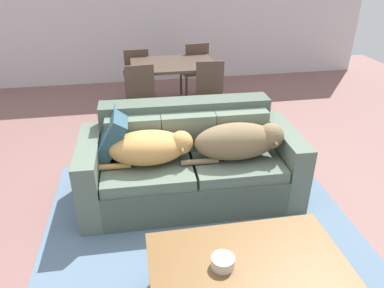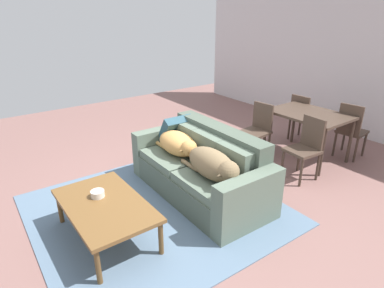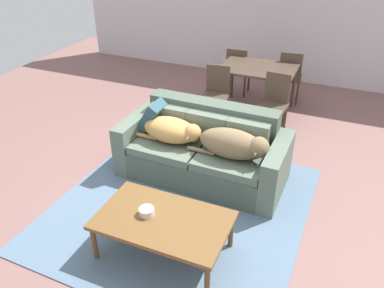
{
  "view_description": "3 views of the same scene",
  "coord_description": "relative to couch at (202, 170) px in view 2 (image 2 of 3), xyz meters",
  "views": [
    {
      "loc": [
        -0.4,
        -2.66,
        2.12
      ],
      "look_at": [
        0.07,
        -0.0,
        0.7
      ],
      "focal_mm": 34.08,
      "sensor_mm": 36.0,
      "label": 1
    },
    {
      "loc": [
        3.06,
        -2.08,
        2.28
      ],
      "look_at": [
        -0.01,
        0.2,
        0.69
      ],
      "focal_mm": 30.67,
      "sensor_mm": 36.0,
      "label": 2
    },
    {
      "loc": [
        1.52,
        -3.47,
        2.83
      ],
      "look_at": [
        0.03,
        0.06,
        0.54
      ],
      "focal_mm": 36.18,
      "sensor_mm": 36.0,
      "label": 3
    }
  ],
  "objects": [
    {
      "name": "ground_plane",
      "position": [
        -0.1,
        -0.29,
        -0.34
      ],
      "size": [
        10.0,
        10.0,
        0.0
      ],
      "primitive_type": "plane",
      "color": "#825B55"
    },
    {
      "name": "back_partition",
      "position": [
        -0.1,
        3.71,
        1.01
      ],
      "size": [
        8.0,
        0.12,
        2.7
      ],
      "primitive_type": "cube",
      "color": "silver",
      "rests_on": "ground"
    },
    {
      "name": "area_rug",
      "position": [
        -0.0,
        -0.71,
        -0.33
      ],
      "size": [
        2.72,
        2.8,
        0.01
      ],
      "primitive_type": "cube",
      "rotation": [
        0.0,
        0.0,
        -0.02
      ],
      "color": "slate",
      "rests_on": "ground"
    },
    {
      "name": "couch",
      "position": [
        0.0,
        0.0,
        0.0
      ],
      "size": [
        2.02,
        0.95,
        0.87
      ],
      "rotation": [
        0.0,
        0.0,
        -0.02
      ],
      "color": "#4A574A",
      "rests_on": "ground"
    },
    {
      "name": "dog_on_left_cushion",
      "position": [
        -0.36,
        -0.12,
        0.27
      ],
      "size": [
        0.86,
        0.4,
        0.3
      ],
      "rotation": [
        0.0,
        0.0,
        -0.02
      ],
      "color": "tan",
      "rests_on": "couch"
    },
    {
      "name": "dog_on_right_cushion",
      "position": [
        0.43,
        -0.18,
        0.29
      ],
      "size": [
        0.94,
        0.38,
        0.34
      ],
      "rotation": [
        0.0,
        0.0,
        -0.02
      ],
      "color": "olive",
      "rests_on": "couch"
    },
    {
      "name": "throw_pillow_by_left_arm",
      "position": [
        -0.71,
        0.07,
        0.32
      ],
      "size": [
        0.34,
        0.45,
        0.45
      ],
      "primitive_type": "cube",
      "rotation": [
        0.0,
        0.54,
        -0.01
      ],
      "color": "#2B4D5B",
      "rests_on": "couch"
    },
    {
      "name": "coffee_table",
      "position": [
        0.13,
        -1.38,
        0.05
      ],
      "size": [
        1.22,
        0.74,
        0.43
      ],
      "color": "brown",
      "rests_on": "ground"
    },
    {
      "name": "bowl_on_coffee_table",
      "position": [
        -0.03,
        -1.39,
        0.12
      ],
      "size": [
        0.14,
        0.14,
        0.07
      ],
      "primitive_type": "cylinder",
      "color": "silver",
      "rests_on": "coffee_table"
    },
    {
      "name": "dining_table",
      "position": [
        0.11,
        2.04,
        0.34
      ],
      "size": [
        1.17,
        0.85,
        0.76
      ],
      "color": "#49382D",
      "rests_on": "ground"
    },
    {
      "name": "dining_chair_near_left",
      "position": [
        -0.36,
        1.41,
        0.16
      ],
      "size": [
        0.44,
        0.44,
        0.89
      ],
      "rotation": [
        0.0,
        0.0,
        0.1
      ],
      "color": "#49382D",
      "rests_on": "ground"
    },
    {
      "name": "dining_chair_near_right",
      "position": [
        0.52,
        1.43,
        0.15
      ],
      "size": [
        0.43,
        0.43,
        0.89
      ],
      "rotation": [
        0.0,
        0.0,
        -0.08
      ],
      "color": "#49382D",
      "rests_on": "ground"
    },
    {
      "name": "dining_chair_far_left",
      "position": [
        -0.38,
        2.58,
        0.14
      ],
      "size": [
        0.42,
        0.42,
        0.86
      ],
      "rotation": [
        0.0,
        0.0,
        3.19
      ],
      "color": "#49382D",
      "rests_on": "ground"
    },
    {
      "name": "dining_chair_far_right",
      "position": [
        0.53,
        2.59,
        0.16
      ],
      "size": [
        0.44,
        0.44,
        0.91
      ],
      "rotation": [
        0.0,
        0.0,
        3.26
      ],
      "color": "#49382D",
      "rests_on": "ground"
    }
  ]
}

